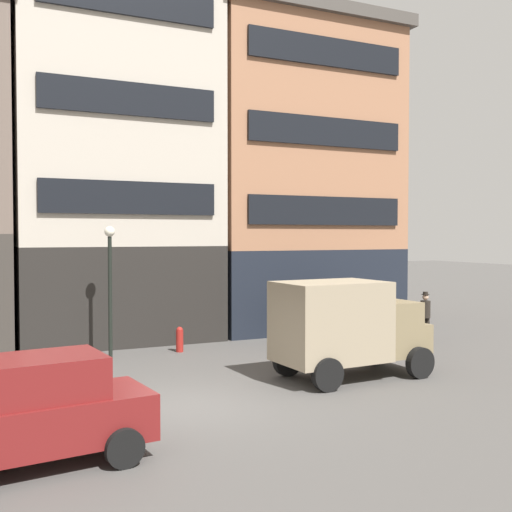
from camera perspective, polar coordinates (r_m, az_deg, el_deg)
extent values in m
plane|color=#4C4947|center=(14.22, -5.97, -13.74)|extent=(120.00, 120.00, 0.00)
cube|color=black|center=(24.38, -13.43, -3.09)|extent=(7.05, 6.79, 3.46)
cube|color=#B7AD9E|center=(25.07, -13.59, 16.17)|extent=(7.05, 6.79, 13.14)
cube|color=black|center=(20.96, -11.57, 5.34)|extent=(5.92, 0.12, 1.10)
cube|color=black|center=(21.41, -11.63, 14.15)|extent=(5.92, 0.12, 1.10)
cube|color=black|center=(27.01, 2.73, -2.75)|extent=(7.99, 6.79, 3.27)
cube|color=#9E6B4C|center=(27.22, 2.75, 10.40)|extent=(7.99, 6.79, 9.16)
cube|color=#47423D|center=(28.33, 2.77, 20.11)|extent=(8.49, 7.29, 0.50)
cube|color=black|center=(23.94, 6.63, 4.21)|extent=(6.71, 0.12, 1.10)
cube|color=black|center=(24.25, 6.66, 11.44)|extent=(6.71, 0.12, 1.10)
cube|color=black|center=(24.94, 6.68, 18.37)|extent=(6.71, 0.12, 1.10)
cube|color=#7A6B4C|center=(17.49, 11.84, -6.55)|extent=(1.48, 1.77, 1.50)
cube|color=#7A6B4C|center=(17.99, 13.56, -7.30)|extent=(0.97, 1.49, 0.80)
cube|color=gray|center=(16.36, 6.97, -6.05)|extent=(2.89, 2.03, 2.10)
cube|color=silver|center=(17.74, 12.96, -5.63)|extent=(0.26, 1.37, 0.64)
cylinder|color=black|center=(18.64, 11.00, -8.67)|extent=(0.85, 0.26, 0.84)
cylinder|color=black|center=(17.23, 15.03, -9.58)|extent=(0.85, 0.26, 0.84)
cylinder|color=black|center=(16.94, 2.97, -9.71)|extent=(0.85, 0.26, 0.84)
cylinder|color=black|center=(15.38, 6.68, -10.92)|extent=(0.85, 0.26, 0.84)
cube|color=maroon|center=(11.13, -19.67, -14.39)|extent=(3.85, 2.00, 0.80)
cube|color=maroon|center=(10.98, -18.93, -10.58)|extent=(1.95, 1.63, 0.70)
cylinder|color=black|center=(10.79, -12.14, -17.09)|extent=(0.68, 0.25, 0.66)
cylinder|color=black|center=(12.31, -14.82, -14.69)|extent=(0.68, 0.25, 0.66)
cube|color=black|center=(21.87, 7.77, -6.26)|extent=(3.85, 1.99, 0.80)
cube|color=black|center=(21.87, 8.09, -4.28)|extent=(1.95, 1.63, 0.70)
cube|color=silver|center=(21.36, 6.32, -4.77)|extent=(0.48, 1.34, 0.56)
cylinder|color=black|center=(20.54, 6.64, -7.92)|extent=(0.68, 0.25, 0.66)
cylinder|color=black|center=(21.87, 3.91, -7.30)|extent=(0.68, 0.25, 0.66)
cylinder|color=black|center=(22.09, 11.59, -7.25)|extent=(0.68, 0.25, 0.66)
cylinder|color=black|center=(23.33, 8.76, -6.74)|extent=(0.68, 0.25, 0.66)
cylinder|color=black|center=(23.13, 15.29, -6.62)|extent=(0.16, 0.16, 0.85)
cylinder|color=black|center=(23.26, 15.66, -6.58)|extent=(0.16, 0.16, 0.85)
cylinder|color=black|center=(23.10, 15.49, -4.80)|extent=(0.36, 0.36, 0.62)
sphere|color=tan|center=(23.05, 15.50, -3.71)|extent=(0.22, 0.22, 0.22)
cylinder|color=black|center=(23.04, 15.50, -3.46)|extent=(0.28, 0.28, 0.02)
cylinder|color=black|center=(23.04, 15.51, -3.34)|extent=(0.18, 0.18, 0.09)
cylinder|color=black|center=(19.45, -13.43, -3.84)|extent=(0.12, 0.12, 3.80)
sphere|color=silver|center=(19.35, -13.48, 2.24)|extent=(0.32, 0.32, 0.32)
cylinder|color=maroon|center=(20.49, -7.13, -7.89)|extent=(0.24, 0.24, 0.70)
sphere|color=maroon|center=(20.43, -7.13, -6.86)|extent=(0.22, 0.22, 0.22)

